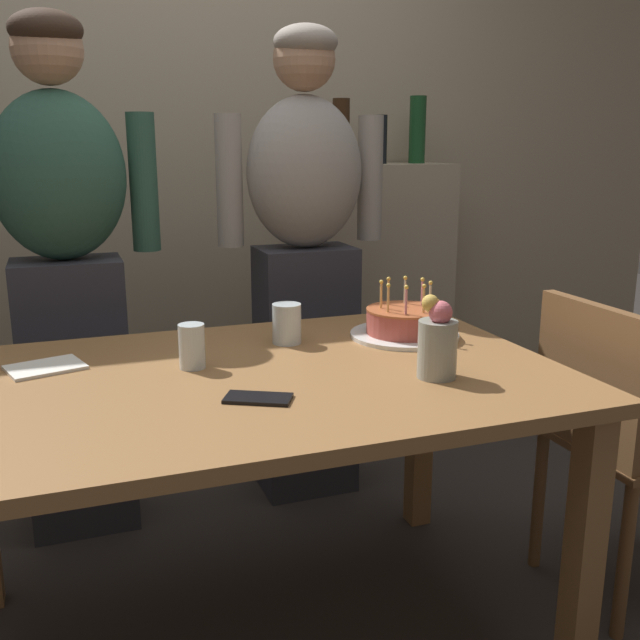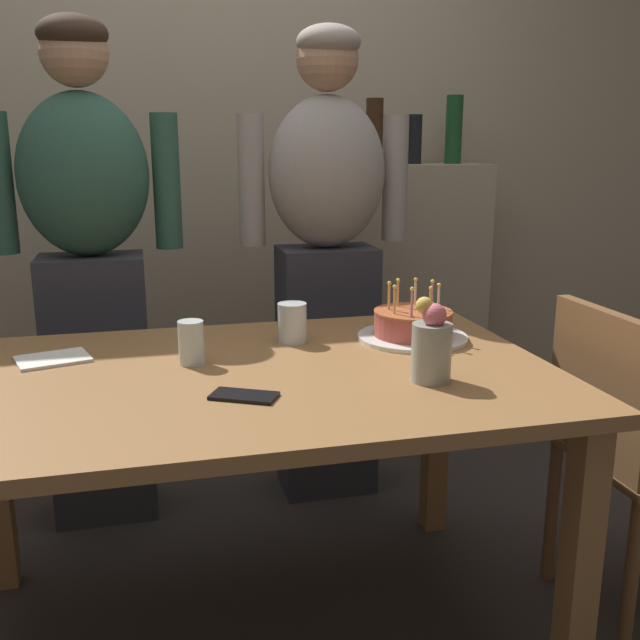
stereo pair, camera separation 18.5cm
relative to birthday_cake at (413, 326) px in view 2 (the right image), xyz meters
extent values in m
plane|color=#332D2B|center=(-0.50, -0.18, -0.78)|extent=(10.00, 10.00, 0.00)
cube|color=tan|center=(-0.50, 1.37, 0.52)|extent=(5.20, 0.10, 2.60)
cube|color=olive|center=(-0.50, -0.18, -0.06)|extent=(1.50, 0.96, 0.03)
cube|color=olive|center=(0.18, -0.59, -0.43)|extent=(0.07, 0.07, 0.70)
cube|color=olive|center=(0.18, 0.23, -0.43)|extent=(0.07, 0.07, 0.70)
cylinder|color=white|center=(0.00, 0.00, -0.03)|extent=(0.31, 0.31, 0.01)
cylinder|color=#B24C42|center=(0.00, 0.00, 0.01)|extent=(0.22, 0.22, 0.07)
cylinder|color=#B75B33|center=(0.00, 0.00, 0.04)|extent=(0.22, 0.22, 0.01)
cylinder|color=#EAB266|center=(-0.07, -0.02, 0.08)|extent=(0.01, 0.01, 0.07)
sphere|color=#F9C64C|center=(-0.07, -0.02, 0.12)|extent=(0.01, 0.01, 0.01)
cylinder|color=pink|center=(-0.03, -0.06, 0.08)|extent=(0.01, 0.01, 0.07)
sphere|color=#F9C64C|center=(-0.03, -0.06, 0.12)|extent=(0.01, 0.01, 0.01)
cylinder|color=#EAB266|center=(0.02, -0.07, 0.08)|extent=(0.01, 0.01, 0.07)
sphere|color=#F9C64C|center=(0.02, -0.07, 0.12)|extent=(0.01, 0.01, 0.01)
cylinder|color=beige|center=(0.06, -0.03, 0.08)|extent=(0.01, 0.01, 0.07)
sphere|color=#F9C64C|center=(0.06, -0.03, 0.12)|extent=(0.01, 0.01, 0.01)
cylinder|color=pink|center=(0.07, 0.02, 0.08)|extent=(0.01, 0.01, 0.07)
sphere|color=#F9C64C|center=(0.07, 0.02, 0.12)|extent=(0.01, 0.01, 0.01)
cylinder|color=beige|center=(0.03, 0.06, 0.08)|extent=(0.01, 0.01, 0.07)
sphere|color=#F9C64C|center=(0.03, 0.06, 0.12)|extent=(0.01, 0.01, 0.01)
cylinder|color=#EAB266|center=(-0.02, 0.07, 0.08)|extent=(0.01, 0.01, 0.07)
sphere|color=#F9C64C|center=(-0.02, 0.07, 0.12)|extent=(0.01, 0.01, 0.01)
cylinder|color=#EAB266|center=(-0.06, 0.03, 0.08)|extent=(0.01, 0.01, 0.07)
sphere|color=#F9C64C|center=(-0.06, 0.03, 0.12)|extent=(0.01, 0.01, 0.01)
cylinder|color=silver|center=(-0.62, -0.08, 0.02)|extent=(0.06, 0.06, 0.11)
cylinder|color=silver|center=(-0.34, 0.05, 0.02)|extent=(0.08, 0.08, 0.11)
cube|color=black|center=(-0.53, -0.36, -0.03)|extent=(0.16, 0.13, 0.01)
cube|color=white|center=(-0.97, 0.03, -0.03)|extent=(0.20, 0.17, 0.01)
cylinder|color=#999E93|center=(-0.09, -0.35, 0.03)|extent=(0.09, 0.09, 0.14)
sphere|color=#DB6670|center=(-0.09, -0.36, 0.12)|extent=(0.06, 0.06, 0.06)
sphere|color=gold|center=(-0.10, -0.34, 0.13)|extent=(0.04, 0.04, 0.04)
sphere|color=gold|center=(-0.11, -0.34, 0.14)|extent=(0.04, 0.04, 0.04)
cube|color=#33333D|center=(-0.89, 0.61, -0.32)|extent=(0.34, 0.23, 0.92)
ellipsoid|color=#2D5647|center=(-0.89, 0.61, 0.40)|extent=(0.41, 0.27, 0.52)
sphere|color=tan|center=(-0.89, 0.61, 0.77)|extent=(0.21, 0.21, 0.21)
ellipsoid|color=#38281E|center=(-0.89, 0.60, 0.82)|extent=(0.21, 0.21, 0.12)
cylinder|color=#2D5647|center=(-0.63, 0.64, 0.38)|extent=(0.09, 0.09, 0.44)
cube|color=#33333D|center=(-0.09, 0.61, -0.32)|extent=(0.34, 0.23, 0.92)
ellipsoid|color=#9E9993|center=(-0.09, 0.61, 0.40)|extent=(0.41, 0.27, 0.52)
sphere|color=tan|center=(-0.09, 0.61, 0.77)|extent=(0.21, 0.21, 0.21)
ellipsoid|color=gray|center=(-0.09, 0.60, 0.82)|extent=(0.21, 0.21, 0.12)
cylinder|color=#9E9993|center=(0.17, 0.64, 0.38)|extent=(0.09, 0.09, 0.44)
cylinder|color=#9E9993|center=(-0.35, 0.64, 0.38)|extent=(0.09, 0.09, 0.44)
cube|color=brown|center=(0.39, -0.32, -0.11)|extent=(0.04, 0.40, 0.40)
cylinder|color=brown|center=(0.40, -0.50, -0.55)|extent=(0.04, 0.04, 0.45)
cylinder|color=brown|center=(0.40, -0.14, -0.55)|extent=(0.04, 0.04, 0.45)
cube|color=tan|center=(0.44, 1.15, -0.18)|extent=(0.64, 0.30, 1.19)
cylinder|color=#382314|center=(0.26, 1.15, 0.55)|extent=(0.07, 0.07, 0.27)
cylinder|color=black|center=(0.44, 1.15, 0.51)|extent=(0.06, 0.06, 0.21)
cylinder|color=#194723|center=(0.62, 1.15, 0.56)|extent=(0.07, 0.07, 0.29)
camera|label=1|loc=(-0.91, -1.79, 0.51)|focal=40.58mm
camera|label=2|loc=(-0.74, -1.85, 0.51)|focal=40.58mm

